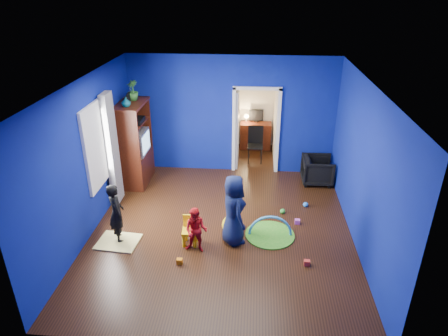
# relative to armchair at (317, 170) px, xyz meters

# --- Properties ---
(floor) EXTENTS (5.00, 5.50, 0.01)m
(floor) POSITION_rel_armchair_xyz_m (-2.10, -2.20, -0.33)
(floor) COLOR black
(floor) RESTS_ON ground
(ceiling) EXTENTS (5.00, 5.50, 0.01)m
(ceiling) POSITION_rel_armchair_xyz_m (-2.10, -2.20, 2.57)
(ceiling) COLOR white
(ceiling) RESTS_ON wall_back
(wall_back) EXTENTS (5.00, 0.02, 2.90)m
(wall_back) POSITION_rel_armchair_xyz_m (-2.10, 0.55, 1.12)
(wall_back) COLOR navy
(wall_back) RESTS_ON floor
(wall_front) EXTENTS (5.00, 0.02, 2.90)m
(wall_front) POSITION_rel_armchair_xyz_m (-2.10, -4.95, 1.12)
(wall_front) COLOR navy
(wall_front) RESTS_ON floor
(wall_left) EXTENTS (0.02, 5.50, 2.90)m
(wall_left) POSITION_rel_armchair_xyz_m (-4.60, -2.20, 1.12)
(wall_left) COLOR navy
(wall_left) RESTS_ON floor
(wall_right) EXTENTS (0.02, 5.50, 2.90)m
(wall_right) POSITION_rel_armchair_xyz_m (0.40, -2.20, 1.12)
(wall_right) COLOR navy
(wall_right) RESTS_ON floor
(alcove) EXTENTS (1.00, 1.75, 2.50)m
(alcove) POSITION_rel_armchair_xyz_m (-1.50, 1.42, 0.92)
(alcove) COLOR silver
(alcove) RESTS_ON floor
(armchair) EXTENTS (0.73, 0.71, 0.65)m
(armchair) POSITION_rel_armchair_xyz_m (0.00, 0.00, 0.00)
(armchair) COLOR black
(armchair) RESTS_ON floor
(child_black) EXTENTS (0.45, 0.51, 1.17)m
(child_black) POSITION_rel_armchair_xyz_m (-4.00, -2.67, 0.26)
(child_black) COLOR black
(child_black) RESTS_ON floor
(child_navy) EXTENTS (0.66, 0.78, 1.35)m
(child_navy) POSITION_rel_armchair_xyz_m (-1.86, -2.54, 0.35)
(child_navy) COLOR #10103B
(child_navy) RESTS_ON floor
(toddler_red) EXTENTS (0.47, 0.39, 0.87)m
(toddler_red) POSITION_rel_armchair_xyz_m (-2.50, -2.89, 0.11)
(toddler_red) COLOR #B5131D
(toddler_red) RESTS_ON floor
(vase) EXTENTS (0.24, 0.24, 0.21)m
(vase) POSITION_rel_armchair_xyz_m (-4.31, -0.58, 1.74)
(vase) COLOR #0C4D62
(vase) RESTS_ON tv_armoire
(potted_plant) EXTENTS (0.33, 0.33, 0.45)m
(potted_plant) POSITION_rel_armchair_xyz_m (-4.31, -0.06, 1.86)
(potted_plant) COLOR #367E2D
(potted_plant) RESTS_ON tv_armoire
(tv_armoire) EXTENTS (0.58, 1.14, 1.96)m
(tv_armoire) POSITION_rel_armchair_xyz_m (-4.31, -0.28, 0.65)
(tv_armoire) COLOR #3E0F0A
(tv_armoire) RESTS_ON floor
(crt_tv) EXTENTS (0.46, 0.70, 0.54)m
(crt_tv) POSITION_rel_armchair_xyz_m (-4.27, -0.28, 0.69)
(crt_tv) COLOR silver
(crt_tv) RESTS_ON tv_armoire
(yellow_blanket) EXTENTS (0.80, 0.66, 0.03)m
(yellow_blanket) POSITION_rel_armchair_xyz_m (-4.00, -2.77, -0.31)
(yellow_blanket) COLOR #F2E07A
(yellow_blanket) RESTS_ON floor
(hopper_ball) EXTENTS (0.37, 0.37, 0.37)m
(hopper_ball) POSITION_rel_armchair_xyz_m (-1.91, -2.29, -0.14)
(hopper_ball) COLOR yellow
(hopper_ball) RESTS_ON floor
(kid_chair) EXTENTS (0.30, 0.30, 0.50)m
(kid_chair) POSITION_rel_armchair_xyz_m (-2.65, -2.69, -0.08)
(kid_chair) COLOR yellow
(kid_chair) RESTS_ON floor
(play_mat) EXTENTS (0.94, 0.94, 0.03)m
(play_mat) POSITION_rel_armchair_xyz_m (-1.16, -2.30, -0.31)
(play_mat) COLOR #379120
(play_mat) RESTS_ON floor
(toy_arch) EXTENTS (0.84, 0.09, 0.84)m
(toy_arch) POSITION_rel_armchair_xyz_m (-1.16, -2.30, -0.31)
(toy_arch) COLOR #3F8CD8
(toy_arch) RESTS_ON floor
(window_left) EXTENTS (0.03, 0.95, 1.55)m
(window_left) POSITION_rel_armchair_xyz_m (-4.58, -1.85, 1.22)
(window_left) COLOR white
(window_left) RESTS_ON wall_left
(curtain) EXTENTS (0.14, 0.42, 2.40)m
(curtain) POSITION_rel_armchair_xyz_m (-4.47, -1.30, 0.92)
(curtain) COLOR slate
(curtain) RESTS_ON floor
(doorway) EXTENTS (1.16, 0.10, 2.10)m
(doorway) POSITION_rel_armchair_xyz_m (-1.50, 0.55, 0.72)
(doorway) COLOR white
(doorway) RESTS_ON floor
(study_desk) EXTENTS (0.88, 0.44, 0.75)m
(study_desk) POSITION_rel_armchair_xyz_m (-1.50, 2.06, 0.05)
(study_desk) COLOR #3D140A
(study_desk) RESTS_ON floor
(desk_monitor) EXTENTS (0.40, 0.05, 0.32)m
(desk_monitor) POSITION_rel_armchair_xyz_m (-1.50, 2.18, 0.62)
(desk_monitor) COLOR black
(desk_monitor) RESTS_ON study_desk
(desk_lamp) EXTENTS (0.14, 0.14, 0.14)m
(desk_lamp) POSITION_rel_armchair_xyz_m (-1.78, 2.12, 0.60)
(desk_lamp) COLOR #FFD88C
(desk_lamp) RESTS_ON study_desk
(folding_chair) EXTENTS (0.40, 0.40, 0.92)m
(folding_chair) POSITION_rel_armchair_xyz_m (-1.50, 1.10, 0.13)
(folding_chair) COLOR black
(folding_chair) RESTS_ON floor
(book_shelf) EXTENTS (0.88, 0.24, 0.04)m
(book_shelf) POSITION_rel_armchair_xyz_m (-1.50, 2.17, 1.69)
(book_shelf) COLOR white
(book_shelf) RESTS_ON study_desk
(toy_0) EXTENTS (0.10, 0.08, 0.10)m
(toy_0) POSITION_rel_armchair_xyz_m (-0.55, -3.14, -0.28)
(toy_0) COLOR red
(toy_0) RESTS_ON floor
(toy_1) EXTENTS (0.11, 0.11, 0.11)m
(toy_1) POSITION_rel_armchair_xyz_m (-0.37, -1.17, -0.27)
(toy_1) COLOR #2981EA
(toy_1) RESTS_ON floor
(toy_2) EXTENTS (0.10, 0.08, 0.10)m
(toy_2) POSITION_rel_armchair_xyz_m (-2.74, -3.28, -0.28)
(toy_2) COLOR orange
(toy_2) RESTS_ON floor
(toy_3) EXTENTS (0.11, 0.11, 0.11)m
(toy_3) POSITION_rel_armchair_xyz_m (-0.88, -1.48, -0.27)
(toy_3) COLOR green
(toy_3) RESTS_ON floor
(toy_4) EXTENTS (0.10, 0.08, 0.10)m
(toy_4) POSITION_rel_armchair_xyz_m (-0.61, -1.86, -0.28)
(toy_4) COLOR #DD53BF
(toy_4) RESTS_ON floor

